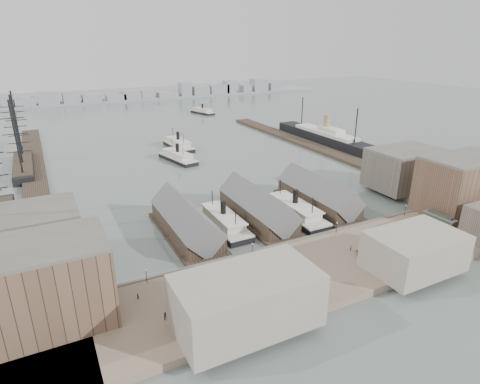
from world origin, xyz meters
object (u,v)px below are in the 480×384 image
horse_cart_left (212,291)px  horse_cart_center (290,268)px  ferry_docked_west (223,221)px  horse_cart_right (366,251)px  ocean_steamer (326,137)px  tram (439,221)px

horse_cart_left → horse_cart_center: 22.35m
ferry_docked_west → horse_cart_center: size_ratio=5.72×
horse_cart_left → horse_cart_center: bearing=-45.3°
horse_cart_left → horse_cart_center: size_ratio=0.86×
ferry_docked_west → horse_cart_left: bearing=-118.7°
ferry_docked_west → horse_cart_left: 40.40m
ferry_docked_west → horse_cart_right: bearing=-53.8°
ocean_steamer → horse_cart_center: ocean_steamer is taller
horse_cart_left → horse_cart_center: (22.35, 0.19, 0.01)m
tram → horse_cart_left: bearing=178.4°
horse_cart_right → ocean_steamer: bearing=-49.7°
tram → horse_cart_right: size_ratio=2.27×
horse_cart_left → ocean_steamer: bearing=-3.2°
ocean_steamer → horse_cart_center: size_ratio=17.21×
tram → horse_cart_right: 33.70m
ferry_docked_west → horse_cart_left: ferry_docked_west is taller
ocean_steamer → horse_cart_center: bearing=-131.7°
ferry_docked_west → horse_cart_center: 35.39m
tram → horse_cart_left: 80.36m
ocean_steamer → horse_cart_right: ocean_steamer is taller
tram → horse_cart_left: (-80.35, -0.69, -1.19)m
tram → horse_cart_right: bearing=-177.6°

